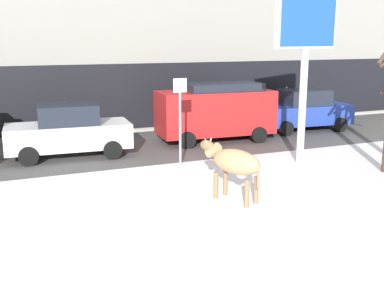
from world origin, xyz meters
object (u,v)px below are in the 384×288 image
(billboard, at_px, (307,30))
(street_sign, at_px, (180,115))
(car_red_van, at_px, (216,110))
(car_blue_sedan, at_px, (303,110))
(pedestrian_near_billboard, at_px, (285,103))
(cow_tan, at_px, (234,163))
(car_white_sedan, at_px, (68,131))

(billboard, height_order, street_sign, billboard)
(car_red_van, distance_m, car_blue_sedan, 4.63)
(pedestrian_near_billboard, distance_m, street_sign, 9.97)
(billboard, height_order, pedestrian_near_billboard, billboard)
(street_sign, bearing_deg, cow_tan, -89.94)
(billboard, bearing_deg, car_blue_sedan, 53.56)
(car_red_van, xyz_separation_m, car_blue_sedan, (4.59, 0.50, -0.33))
(car_white_sedan, relative_size, pedestrian_near_billboard, 2.49)
(car_white_sedan, distance_m, car_red_van, 5.88)
(car_blue_sedan, height_order, street_sign, street_sign)
(billboard, bearing_deg, car_red_van, 104.91)
(cow_tan, height_order, street_sign, street_sign)
(car_white_sedan, bearing_deg, pedestrian_near_billboard, 16.74)
(cow_tan, xyz_separation_m, street_sign, (-0.00, 3.72, 0.68))
(pedestrian_near_billboard, relative_size, street_sign, 0.61)
(cow_tan, relative_size, car_white_sedan, 0.44)
(cow_tan, height_order, car_red_van, car_red_van)
(pedestrian_near_billboard, bearing_deg, cow_tan, -129.53)
(pedestrian_near_billboard, bearing_deg, car_white_sedan, -163.26)
(cow_tan, xyz_separation_m, car_white_sedan, (-3.17, 6.30, -0.09))
(cow_tan, bearing_deg, street_sign, 90.06)
(billboard, height_order, car_red_van, billboard)
(street_sign, bearing_deg, billboard, -17.94)
(car_blue_sedan, distance_m, street_sign, 8.10)
(car_red_van, bearing_deg, car_white_sedan, -176.15)
(billboard, relative_size, car_blue_sedan, 1.29)
(car_white_sedan, bearing_deg, street_sign, -39.14)
(pedestrian_near_billboard, bearing_deg, billboard, -120.19)
(car_white_sedan, bearing_deg, car_blue_sedan, 4.89)
(car_blue_sedan, bearing_deg, car_white_sedan, -175.11)
(car_blue_sedan, relative_size, street_sign, 1.53)
(cow_tan, distance_m, pedestrian_near_billboard, 12.52)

